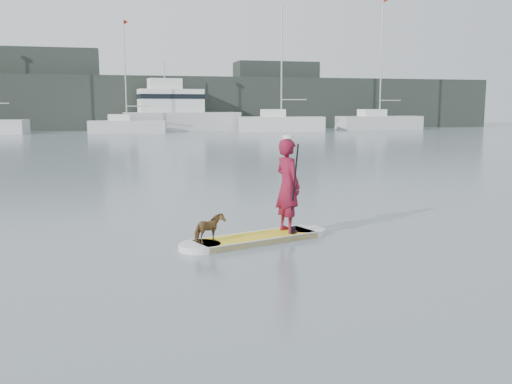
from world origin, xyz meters
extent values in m
plane|color=slate|center=(0.00, 0.00, 0.00)|extent=(140.00, 140.00, 0.00)
cube|color=yellow|center=(0.54, -3.86, 0.06)|extent=(2.62, 1.52, 0.12)
cylinder|color=silver|center=(-0.66, -4.24, 0.06)|extent=(0.80, 0.80, 0.12)
cylinder|color=silver|center=(1.73, -3.48, 0.06)|extent=(0.80, 0.80, 0.12)
cube|color=silver|center=(0.42, -3.51, 0.06)|extent=(2.40, 0.82, 0.12)
cube|color=silver|center=(0.65, -4.21, 0.06)|extent=(2.40, 0.82, 0.12)
imported|color=maroon|center=(1.27, -3.63, 1.07)|extent=(0.63, 0.79, 1.90)
cylinder|color=silver|center=(1.27, -3.63, 2.06)|extent=(0.22, 0.22, 0.07)
imported|color=brown|center=(-0.46, -4.18, 0.39)|extent=(0.69, 0.60, 0.54)
cylinder|color=black|center=(1.30, -3.91, 1.00)|extent=(0.12, 0.29, 1.89)
cube|color=black|center=(1.30, -3.91, 0.10)|extent=(0.10, 0.05, 0.32)
cube|color=silver|center=(-0.43, 43.91, 0.62)|extent=(7.59, 2.74, 1.24)
cube|color=white|center=(-1.17, 43.96, 1.55)|extent=(2.18, 1.74, 0.62)
cylinder|color=#B7B7BC|center=(-0.43, 43.91, 6.04)|extent=(0.12, 0.12, 9.60)
cylinder|color=#B7B7BC|center=(0.64, 43.85, 2.67)|extent=(2.13, 0.21, 0.09)
cone|color=red|center=(-0.21, 43.90, 10.75)|extent=(0.47, 0.52, 0.50)
cube|color=silver|center=(15.50, 43.47, 0.78)|extent=(9.27, 4.34, 1.56)
cube|color=white|center=(14.63, 43.62, 1.95)|extent=(2.80, 2.41, 0.78)
cylinder|color=#B7B7BC|center=(15.50, 43.47, 7.24)|extent=(0.16, 0.16, 11.36)
cylinder|color=#B7B7BC|center=(16.82, 43.25, 3.34)|extent=(2.65, 0.56, 0.11)
cube|color=silver|center=(27.58, 44.93, 0.77)|extent=(9.83, 3.37, 1.54)
cube|color=white|center=(26.62, 44.88, 1.93)|extent=(2.82, 2.14, 0.77)
cylinder|color=#B7B7BC|center=(27.58, 44.93, 7.94)|extent=(0.15, 0.15, 12.78)
cylinder|color=#B7B7BC|center=(28.90, 45.00, 3.31)|extent=(2.65, 0.25, 0.11)
cone|color=red|center=(27.86, 44.94, 14.22)|extent=(0.58, 0.65, 0.62)
cube|color=silver|center=(5.59, 47.84, 1.00)|extent=(12.54, 4.83, 2.01)
cube|color=white|center=(4.37, 47.74, 3.23)|extent=(6.98, 3.60, 2.45)
cube|color=white|center=(3.76, 47.68, 5.01)|extent=(3.60, 2.37, 1.11)
cube|color=black|center=(4.37, 47.74, 3.68)|extent=(7.11, 3.68, 0.50)
cylinder|color=#B7B7BC|center=(3.76, 47.68, 6.46)|extent=(0.11, 0.11, 1.78)
cube|color=black|center=(0.00, 53.00, 3.00)|extent=(90.00, 6.00, 6.00)
cube|color=black|center=(-10.00, 54.00, 4.50)|extent=(14.00, 4.00, 9.00)
cube|color=black|center=(18.00, 54.00, 4.00)|extent=(10.00, 4.00, 8.00)
camera|label=1|loc=(-2.23, -14.59, 2.68)|focal=40.00mm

